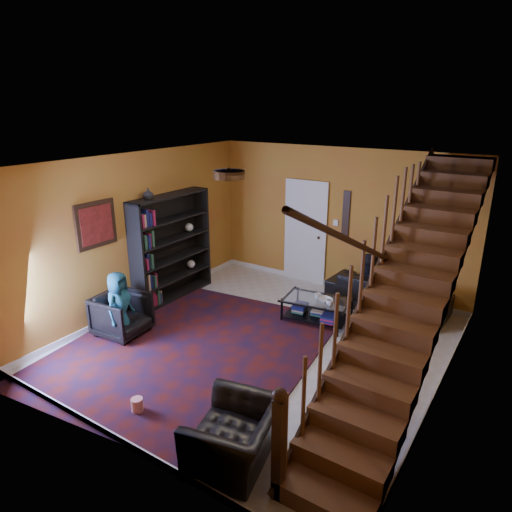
{
  "coord_description": "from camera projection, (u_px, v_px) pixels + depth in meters",
  "views": [
    {
      "loc": [
        3.39,
        -5.35,
        3.6
      ],
      "look_at": [
        -0.39,
        0.4,
        1.26
      ],
      "focal_mm": 32.0,
      "sensor_mm": 36.0,
      "label": 1
    }
  ],
  "objects": [
    {
      "name": "cup_b",
      "position": [
        317.0,
        296.0,
        7.73
      ],
      "size": [
        0.11,
        0.11,
        0.1
      ],
      "primitive_type": "imported",
      "rotation": [
        0.0,
        0.0,
        0.11
      ],
      "color": "#999999",
      "rests_on": "coffee_table"
    },
    {
      "name": "person_adult_a",
      "position": [
        374.0,
        296.0,
        8.47
      ],
      "size": [
        0.48,
        0.34,
        1.23
      ],
      "primitive_type": "imported",
      "rotation": [
        0.0,
        0.0,
        3.03
      ],
      "color": "black",
      "rests_on": "sofa"
    },
    {
      "name": "armchair_right",
      "position": [
        234.0,
        436.0,
        4.71
      ],
      "size": [
        1.03,
        1.13,
        0.63
      ],
      "primitive_type": "imported",
      "rotation": [
        0.0,
        0.0,
        -1.35
      ],
      "color": "black",
      "rests_on": "floor"
    },
    {
      "name": "vase",
      "position": [
        148.0,
        194.0,
        7.81
      ],
      "size": [
        0.18,
        0.18,
        0.19
      ],
      "primitive_type": "imported",
      "color": "#999999",
      "rests_on": "bookshelf"
    },
    {
      "name": "coffee_table",
      "position": [
        317.0,
        309.0,
        7.78
      ],
      "size": [
        1.18,
        0.8,
        0.42
      ],
      "rotation": [
        0.0,
        0.0,
        0.15
      ],
      "color": "black",
      "rests_on": "floor"
    },
    {
      "name": "person_adult_b",
      "position": [
        366.0,
        290.0,
        8.52
      ],
      "size": [
        0.73,
        0.58,
        1.42
      ],
      "primitive_type": "imported",
      "rotation": [
        0.0,
        0.0,
        3.21
      ],
      "color": "black",
      "rests_on": "sofa"
    },
    {
      "name": "ceiling_fixture",
      "position": [
        229.0,
        175.0,
        5.64
      ],
      "size": [
        0.4,
        0.4,
        0.1
      ],
      "primitive_type": "cylinder",
      "color": "#3F2814",
      "rests_on": "room"
    },
    {
      "name": "cup_a",
      "position": [
        330.0,
        303.0,
        7.48
      ],
      "size": [
        0.13,
        0.13,
        0.09
      ],
      "primitive_type": "imported",
      "rotation": [
        0.0,
        0.0,
        -0.1
      ],
      "color": "#999999",
      "rests_on": "coffee_table"
    },
    {
      "name": "floor",
      "position": [
        263.0,
        343.0,
        7.16
      ],
      "size": [
        5.5,
        5.5,
        0.0
      ],
      "primitive_type": "plane",
      "color": "beige",
      "rests_on": "ground"
    },
    {
      "name": "bowl",
      "position": [
        325.0,
        300.0,
        7.64
      ],
      "size": [
        0.29,
        0.29,
        0.05
      ],
      "primitive_type": "imported",
      "rotation": [
        0.0,
        0.0,
        -0.41
      ],
      "color": "#999999",
      "rests_on": "coffee_table"
    },
    {
      "name": "armchair_left",
      "position": [
        122.0,
        315.0,
        7.32
      ],
      "size": [
        0.83,
        0.81,
        0.69
      ],
      "primitive_type": "imported",
      "rotation": [
        0.0,
        0.0,
        1.66
      ],
      "color": "black",
      "rests_on": "floor"
    },
    {
      "name": "bookshelf",
      "position": [
        172.0,
        249.0,
        8.57
      ],
      "size": [
        0.35,
        1.8,
        2.0
      ],
      "color": "black",
      "rests_on": "floor"
    },
    {
      "name": "door",
      "position": [
        305.0,
        234.0,
        9.35
      ],
      "size": [
        0.82,
        0.05,
        2.05
      ],
      "primitive_type": "cube",
      "color": "silver",
      "rests_on": "floor"
    },
    {
      "name": "sofa",
      "position": [
        387.0,
        293.0,
        8.25
      ],
      "size": [
        2.17,
        0.95,
        0.62
      ],
      "primitive_type": "imported",
      "rotation": [
        0.0,
        0.0,
        3.08
      ],
      "color": "black",
      "rests_on": "floor"
    },
    {
      "name": "wall_hanging",
      "position": [
        346.0,
        214.0,
        8.74
      ],
      "size": [
        0.14,
        0.03,
        0.9
      ],
      "primitive_type": "cube",
      "color": "black",
      "rests_on": "room"
    },
    {
      "name": "popcorn_bucket",
      "position": [
        137.0,
        405.0,
        5.54
      ],
      "size": [
        0.16,
        0.16,
        0.17
      ],
      "primitive_type": "cylinder",
      "rotation": [
        0.0,
        0.0,
        -0.13
      ],
      "color": "red",
      "rests_on": "rug"
    },
    {
      "name": "rug",
      "position": [
        190.0,
        349.0,
        6.97
      ],
      "size": [
        4.05,
        4.5,
        0.02
      ],
      "primitive_type": "cube",
      "rotation": [
        0.0,
        0.0,
        0.12
      ],
      "color": "#4B130D",
      "rests_on": "floor"
    },
    {
      "name": "framed_picture",
      "position": [
        96.0,
        224.0,
        7.22
      ],
      "size": [
        0.04,
        0.74,
        0.74
      ],
      "primitive_type": "cube",
      "color": "maroon",
      "rests_on": "room"
    },
    {
      "name": "person_child",
      "position": [
        119.0,
        306.0,
        7.11
      ],
      "size": [
        0.48,
        0.62,
        1.13
      ],
      "primitive_type": "imported",
      "rotation": [
        0.0,
        0.0,
        1.81
      ],
      "color": "#1C596B",
      "rests_on": "armchair_left"
    },
    {
      "name": "staircase",
      "position": [
        408.0,
        290.0,
        5.6
      ],
      "size": [
        0.95,
        5.02,
        3.18
      ],
      "color": "brown",
      "rests_on": "floor"
    },
    {
      "name": "room",
      "position": [
        242.0,
        293.0,
        8.89
      ],
      "size": [
        5.5,
        5.5,
        5.5
      ],
      "color": "#B18627",
      "rests_on": "ground"
    }
  ]
}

